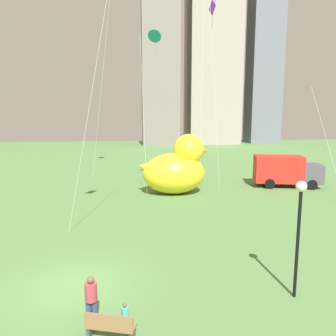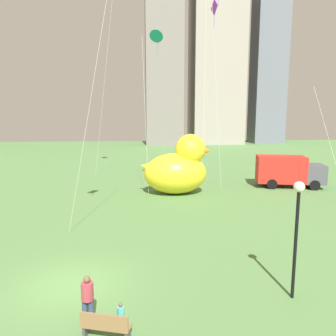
# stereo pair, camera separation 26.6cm
# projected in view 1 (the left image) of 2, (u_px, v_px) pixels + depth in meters

# --- Properties ---
(ground_plane) EXTENTS (140.00, 140.00, 0.00)m
(ground_plane) POSITION_uv_depth(u_px,v_px,m) (73.00, 285.00, 12.93)
(ground_plane) COLOR #537F44
(park_bench) EXTENTS (1.55, 0.84, 0.90)m
(park_bench) POSITION_uv_depth(u_px,v_px,m) (110.00, 326.00, 9.71)
(park_bench) COLOR olive
(park_bench) RESTS_ON ground
(person_adult) EXTENTS (0.39, 0.39, 1.59)m
(person_adult) POSITION_uv_depth(u_px,v_px,m) (91.00, 297.00, 10.48)
(person_adult) COLOR #38476B
(person_adult) RESTS_ON ground
(person_child) EXTENTS (0.22, 0.22, 0.92)m
(person_child) POSITION_uv_depth(u_px,v_px,m) (125.00, 316.00, 10.16)
(person_child) COLOR silver
(person_child) RESTS_ON ground
(giant_inflatable_duck) EXTENTS (6.03, 3.87, 5.00)m
(giant_inflatable_duck) POSITION_uv_depth(u_px,v_px,m) (176.00, 168.00, 27.65)
(giant_inflatable_duck) COLOR yellow
(giant_inflatable_duck) RESTS_ON ground
(lamppost) EXTENTS (0.39, 0.39, 4.33)m
(lamppost) POSITION_uv_depth(u_px,v_px,m) (299.00, 216.00, 11.66)
(lamppost) COLOR black
(lamppost) RESTS_ON ground
(box_truck) EXTENTS (6.24, 3.51, 2.85)m
(box_truck) POSITION_uv_depth(u_px,v_px,m) (286.00, 171.00, 30.33)
(box_truck) COLOR red
(box_truck) RESTS_ON ground
(city_skyline) EXTENTS (80.32, 17.55, 40.63)m
(city_skyline) POSITION_uv_depth(u_px,v_px,m) (125.00, 63.00, 70.15)
(city_skyline) COLOR gray
(city_skyline) RESTS_ON ground
(kite_teal) EXTENTS (2.05, 2.19, 13.91)m
(kite_teal) POSITION_uv_depth(u_px,v_px,m) (156.00, 33.00, 26.74)
(kite_teal) COLOR silver
(kite_teal) RESTS_ON ground
(kite_purple) EXTENTS (1.29, 1.53, 15.94)m
(kite_purple) POSITION_uv_depth(u_px,v_px,m) (213.00, 18.00, 27.26)
(kite_purple) COLOR silver
(kite_purple) RESTS_ON ground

